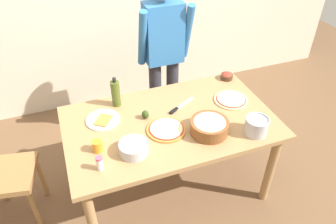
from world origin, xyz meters
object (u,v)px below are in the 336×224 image
pizza_raw_on_board (231,100)px  chef_knife (179,107)px  dining_table (170,130)px  cup_orange (97,146)px  steel_pot (256,126)px  avocado (145,114)px  pizza_cooked_on_tray (166,129)px  small_sauce_bowl (227,76)px  plate_with_slice (103,120)px  olive_oil_bottle (116,93)px  mixing_bowl_steel (134,148)px  salt_shaker (100,163)px  popcorn_bowl (209,126)px  person_cook (164,52)px

pizza_raw_on_board → chef_knife: size_ratio=1.06×
dining_table → cup_orange: (-0.58, -0.13, 0.13)m
steel_pot → avocado: 0.83m
pizza_raw_on_board → pizza_cooked_on_tray: same height
small_sauce_bowl → chef_knife: bearing=-155.4°
steel_pot → plate_with_slice: bearing=152.9°
chef_knife → olive_oil_bottle: bearing=154.9°
avocado → mixing_bowl_steel: bearing=-119.0°
small_sauce_bowl → chef_knife: size_ratio=0.41×
steel_pot → chef_knife: steel_pot is taller
salt_shaker → pizza_cooked_on_tray: bearing=22.0°
pizza_cooked_on_tray → steel_pot: steel_pot is taller
dining_table → olive_oil_bottle: 0.52m
plate_with_slice → popcorn_bowl: 0.81m
plate_with_slice → avocado: avocado is taller
person_cook → pizza_cooked_on_tray: 0.91m
pizza_raw_on_board → dining_table: bearing=-172.3°
pizza_raw_on_board → plate_with_slice: 1.05m
plate_with_slice → cup_orange: 0.32m
dining_table → mixing_bowl_steel: size_ratio=8.00×
salt_shaker → popcorn_bowl: bearing=5.9°
plate_with_slice → steel_pot: bearing=-27.1°
popcorn_bowl → small_sauce_bowl: size_ratio=2.55×
popcorn_bowl → cup_orange: 0.80m
chef_knife → avocado: size_ratio=3.79×
cup_orange → chef_knife: bearing=20.3°
pizza_cooked_on_tray → person_cook: bearing=71.5°
small_sauce_bowl → avocado: bearing=-161.3°
mixing_bowl_steel → salt_shaker: bearing=-163.3°
pizza_raw_on_board → mixing_bowl_steel: bearing=-161.6°
steel_pot → cup_orange: bearing=169.2°
chef_knife → avocado: avocado is taller
pizza_raw_on_board → plate_with_slice: bearing=174.3°
dining_table → mixing_bowl_steel: mixing_bowl_steel is taller
pizza_raw_on_board → salt_shaker: size_ratio=2.65×
person_cook → popcorn_bowl: 0.98m
olive_oil_bottle → avocado: bearing=-55.8°
popcorn_bowl → steel_pot: bearing=-21.1°
dining_table → person_cook: (0.22, 0.76, 0.27)m
steel_pot → salt_shaker: 1.13m
popcorn_bowl → salt_shaker: bearing=-174.1°
plate_with_slice → popcorn_bowl: size_ratio=0.93×
pizza_cooked_on_tray → chef_knife: (0.19, 0.22, -0.00)m
dining_table → small_sauce_bowl: 0.81m
mixing_bowl_steel → chef_knife: size_ratio=0.75×
pizza_raw_on_board → salt_shaker: 1.22m
pizza_cooked_on_tray → dining_table: bearing=54.1°
person_cook → mixing_bowl_steel: size_ratio=8.10×
small_sauce_bowl → olive_oil_bottle: bearing=-177.4°
pizza_raw_on_board → small_sauce_bowl: size_ratio=2.55×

